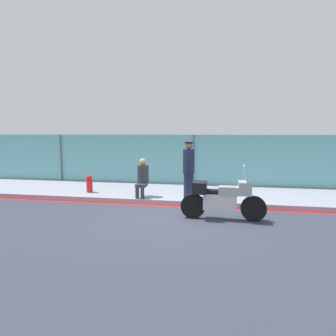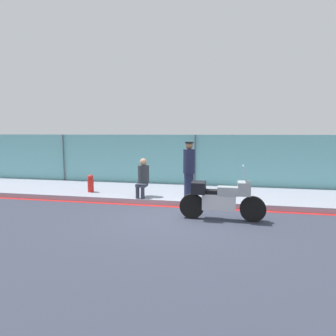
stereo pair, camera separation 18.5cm
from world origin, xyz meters
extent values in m
plane|color=#333847|center=(0.00, 0.00, 0.00)|extent=(120.00, 120.00, 0.00)
cube|color=#8E93A3|center=(0.00, 2.75, 0.08)|extent=(43.37, 3.03, 0.16)
cube|color=red|center=(0.00, 1.15, 0.00)|extent=(43.37, 0.18, 0.01)
cube|color=#6BB2B7|center=(0.00, 4.36, 1.10)|extent=(41.20, 0.08, 2.19)
cylinder|color=#4C4C51|center=(-5.84, 4.26, 1.10)|extent=(0.05, 0.05, 2.19)
cylinder|color=#4C4C51|center=(0.00, 4.26, 1.10)|extent=(0.05, 0.05, 2.19)
cylinder|color=black|center=(1.99, 0.05, 0.33)|extent=(0.66, 0.14, 0.66)
cylinder|color=black|center=(0.42, 0.05, 0.33)|extent=(0.66, 0.14, 0.66)
cube|color=silver|center=(1.12, 0.05, 0.47)|extent=(0.86, 0.28, 0.42)
cube|color=#999EA3|center=(1.34, 0.05, 0.78)|extent=(0.52, 0.31, 0.22)
cube|color=black|center=(1.03, 0.05, 0.74)|extent=(0.60, 0.28, 0.10)
cube|color=#999EA3|center=(1.75, 0.05, 0.86)|extent=(0.32, 0.48, 0.34)
cube|color=silver|center=(1.75, 0.05, 1.24)|extent=(0.10, 0.42, 0.42)
cube|color=black|center=(0.59, 0.05, 0.84)|extent=(0.36, 0.50, 0.30)
cylinder|color=#191E38|center=(0.08, 1.93, 0.56)|extent=(0.31, 0.31, 0.79)
cylinder|color=#191E38|center=(0.08, 1.93, 1.34)|extent=(0.38, 0.38, 0.79)
sphere|color=brown|center=(0.08, 1.93, 1.85)|extent=(0.24, 0.24, 0.24)
cylinder|color=black|center=(0.08, 1.93, 1.95)|extent=(0.27, 0.27, 0.05)
cylinder|color=#2D3342|center=(-1.51, 1.35, 0.37)|extent=(0.12, 0.12, 0.41)
cylinder|color=#2D3342|center=(-1.34, 1.35, 0.37)|extent=(0.12, 0.12, 0.41)
cube|color=#2D3342|center=(-1.42, 1.55, 0.57)|extent=(0.32, 0.41, 0.10)
cylinder|color=#2D3338|center=(-1.42, 1.75, 0.91)|extent=(0.38, 0.38, 0.58)
sphere|color=tan|center=(-1.42, 1.75, 1.31)|extent=(0.24, 0.24, 0.24)
cylinder|color=red|center=(-3.48, 2.05, 0.40)|extent=(0.21, 0.21, 0.47)
sphere|color=red|center=(-3.48, 2.05, 0.69)|extent=(0.19, 0.19, 0.19)
cylinder|color=red|center=(-3.48, 1.93, 0.42)|extent=(0.07, 0.09, 0.07)
camera|label=1|loc=(1.20, -7.76, 2.28)|focal=32.00mm
camera|label=2|loc=(1.38, -7.72, 2.28)|focal=32.00mm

